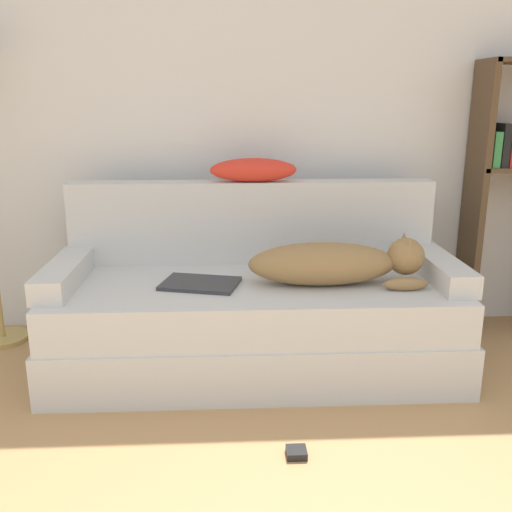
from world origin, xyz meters
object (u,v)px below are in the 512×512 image
dog (336,263)px  bookshelf (512,179)px  laptop (200,284)px  throw_pillow (253,170)px  power_adapter (297,452)px  couch (255,324)px

dog → bookshelf: 1.24m
laptop → throw_pillow: 0.69m
power_adapter → laptop: bearing=118.5°
laptop → bookshelf: (1.72, 0.52, 0.41)m
bookshelf → power_adapter: bookshelf is taller
dog → power_adapter: (-0.26, -0.70, -0.55)m
couch → throw_pillow: (0.01, 0.33, 0.73)m
dog → bookshelf: size_ratio=0.55×
dog → bookshelf: bookshelf is taller
couch → dog: size_ratio=2.34×
dog → throw_pillow: bearing=132.3°
throw_pillow → dog: bearing=-47.7°
couch → laptop: bearing=-166.3°
bookshelf → laptop: bearing=-163.3°
throw_pillow → bookshelf: (1.45, 0.12, -0.08)m
throw_pillow → bookshelf: bearing=4.6°
laptop → bookshelf: bookshelf is taller
dog → bookshelf: (1.08, 0.53, 0.32)m
couch → power_adapter: size_ratio=25.71×
laptop → throw_pillow: throw_pillow is taller
bookshelf → power_adapter: (-1.34, -1.22, -0.86)m
dog → throw_pillow: 0.68m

